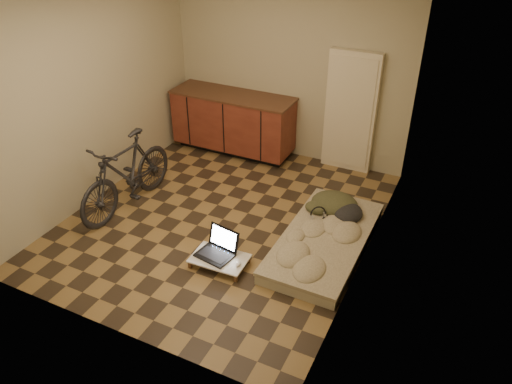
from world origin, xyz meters
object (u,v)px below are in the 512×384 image
at_px(bicycle, 126,170).
at_px(futon, 324,241).
at_px(laptop, 218,249).
at_px(lap_desk, 219,259).

xyz_separation_m(bicycle, futon, (2.50, 0.29, -0.45)).
relative_size(bicycle, laptop, 3.78).
distance_m(lap_desk, laptop, 0.10).
relative_size(bicycle, futon, 0.89).
xyz_separation_m(futon, lap_desk, (-0.91, -0.80, 0.01)).
bearing_deg(bicycle, lap_desk, -14.87).
distance_m(futon, lap_desk, 1.21).
relative_size(bicycle, lap_desk, 2.66).
distance_m(bicycle, laptop, 1.64).
bearing_deg(futon, laptop, -142.10).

